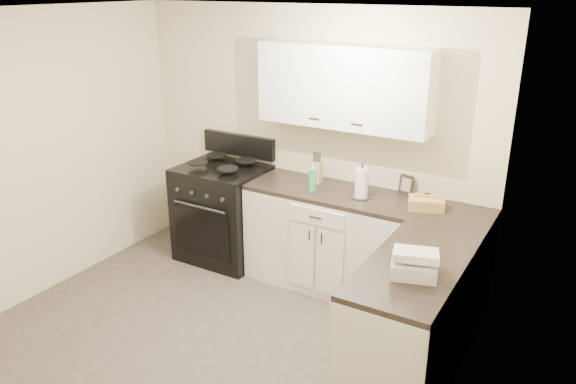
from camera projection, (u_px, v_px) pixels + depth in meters
The scene contains 19 objects.
floor at pixel (193, 355), 4.29m from camera, with size 3.60×3.60×0.00m, color #473F38.
ceiling at pixel (168, 13), 3.41m from camera, with size 3.60×3.60×0.00m, color white.
wall_back at pixel (308, 143), 5.31m from camera, with size 3.60×3.60×0.00m, color beige.
wall_right at pixel (441, 267), 3.00m from camera, with size 3.60×3.60×0.00m, color beige.
wall_left at pixel (17, 163), 4.71m from camera, with size 3.60×3.60×0.00m, color beige.
base_cabinets_back at pixel (332, 241), 5.14m from camera, with size 1.55×0.60×0.90m, color silver.
base_cabinets_right at pixel (424, 306), 4.11m from camera, with size 0.60×1.90×0.90m, color silver.
countertop_back at pixel (333, 193), 4.98m from camera, with size 1.55×0.60×0.04m, color black.
countertop_right at pixel (429, 248), 3.94m from camera, with size 0.60×1.90×0.04m, color black.
upper_cabinets at pixel (344, 87), 4.77m from camera, with size 1.55×0.30×0.70m, color white.
stove at pixel (224, 215), 5.69m from camera, with size 0.84×0.72×1.01m, color black.
knife_block at pixel (317, 173), 5.13m from camera, with size 0.09×0.08×0.20m, color tan.
paper_towel at pixel (362, 183), 4.76m from camera, with size 0.11×0.11×0.26m, color white.
soap_bottle at pixel (312, 180), 4.94m from camera, with size 0.07×0.07×0.21m, color #3DA059.
picture_frame at pixel (406, 185), 4.88m from camera, with size 0.13×0.02×0.17m, color black.
wicker_basket at pixel (426, 204), 4.55m from camera, with size 0.28×0.19×0.09m, color tan.
countertop_grill at pixel (414, 267), 3.54m from camera, with size 0.28×0.26×0.10m, color silver.
oven_mitt_near at pixel (360, 313), 3.90m from camera, with size 0.02×0.16×0.27m, color black.
oven_mitt_far at pixel (370, 303), 4.03m from camera, with size 0.02×0.14×0.24m, color black.
Camera 1 is at (2.45, -2.71, 2.68)m, focal length 35.00 mm.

